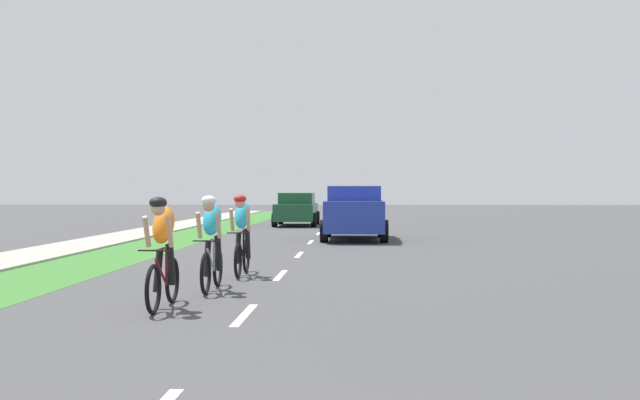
% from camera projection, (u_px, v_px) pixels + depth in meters
% --- Properties ---
extents(ground_plane, '(120.00, 120.00, 0.00)m').
position_uv_depth(ground_plane, '(307.00, 246.00, 22.41)').
color(ground_plane, '#424244').
extents(grass_verge, '(2.26, 70.00, 0.01)m').
position_uv_depth(grass_verge, '(154.00, 245.00, 22.65)').
color(grass_verge, '#38722D').
rests_on(grass_verge, ground_plane).
extents(sidewalk_concrete, '(1.98, 70.00, 0.10)m').
position_uv_depth(sidewalk_concrete, '(84.00, 245.00, 22.76)').
color(sidewalk_concrete, '#9E998E').
rests_on(sidewalk_concrete, ground_plane).
extents(lane_markings_center, '(0.12, 53.13, 0.01)m').
position_uv_depth(lane_markings_center, '(315.00, 237.00, 26.41)').
color(lane_markings_center, white).
rests_on(lane_markings_center, ground_plane).
extents(cyclist_lead, '(0.42, 1.72, 1.58)m').
position_uv_depth(cyclist_lead, '(163.00, 251.00, 10.61)').
color(cyclist_lead, black).
rests_on(cyclist_lead, ground_plane).
extents(cyclist_trailing, '(0.42, 1.72, 1.58)m').
position_uv_depth(cyclist_trailing, '(212.00, 242.00, 12.50)').
color(cyclist_trailing, black).
rests_on(cyclist_trailing, ground_plane).
extents(cyclist_distant, '(0.42, 1.72, 1.58)m').
position_uv_depth(cyclist_distant, '(242.00, 234.00, 14.71)').
color(cyclist_distant, black).
rests_on(cyclist_distant, ground_plane).
extents(suv_blue, '(2.15, 4.70, 1.79)m').
position_uv_depth(suv_blue, '(354.00, 211.00, 25.36)').
color(suv_blue, '#23389E').
rests_on(suv_blue, ground_plane).
extents(sedan_dark_green, '(1.98, 4.30, 1.52)m').
position_uv_depth(sedan_dark_green, '(297.00, 209.00, 35.08)').
color(sedan_dark_green, '#194C2D').
rests_on(sedan_dark_green, ground_plane).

